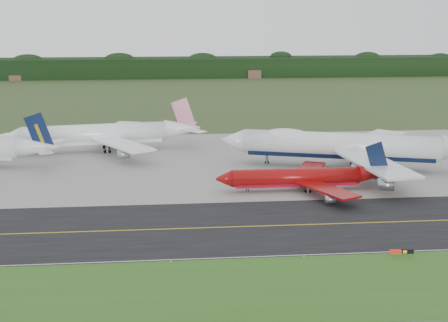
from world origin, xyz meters
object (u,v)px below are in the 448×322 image
jet_ba_747 (350,146)px  taxiway_sign (402,252)px  jet_star_tail (105,134)px  jet_red_737 (306,177)px

jet_ba_747 → taxiway_sign: jet_ba_747 is taller
jet_star_tail → taxiway_sign: 106.50m
jet_red_737 → taxiway_sign: 42.77m
jet_ba_747 → jet_star_tail: bearing=157.8°
jet_star_tail → taxiway_sign: bearing=-56.5°
jet_ba_747 → jet_red_737: (-16.25, -19.29, -3.03)m
taxiway_sign → jet_ba_747: bearing=82.0°
jet_ba_747 → jet_red_737: 25.40m
jet_ba_747 → jet_star_tail: jet_ba_747 is taller
jet_ba_747 → jet_red_737: size_ratio=1.68×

